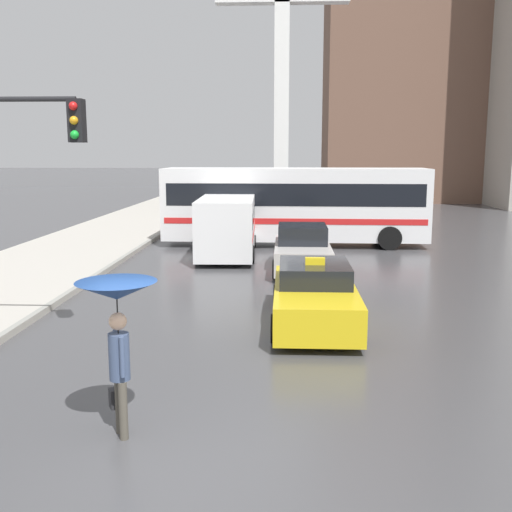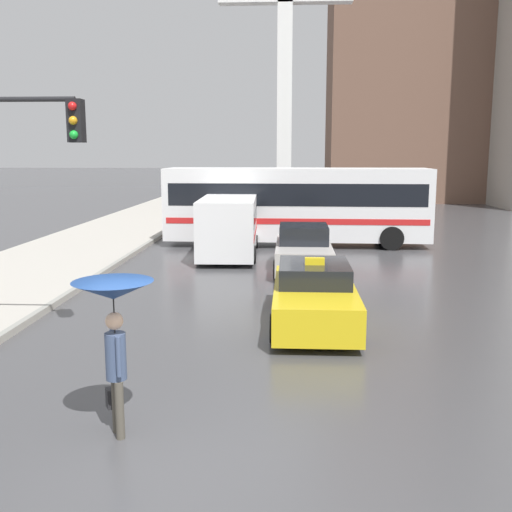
% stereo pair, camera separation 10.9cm
% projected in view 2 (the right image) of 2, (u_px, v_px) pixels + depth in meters
% --- Properties ---
extents(ground_plane, '(300.00, 300.00, 0.00)m').
position_uv_depth(ground_plane, '(172.00, 476.00, 7.26)').
color(ground_plane, '#424244').
extents(taxi, '(1.91, 4.50, 1.55)m').
position_uv_depth(taxi, '(314.00, 296.00, 13.61)').
color(taxi, gold).
rests_on(taxi, ground_plane).
extents(sedan_red, '(1.91, 4.28, 1.50)m').
position_uv_depth(sedan_red, '(303.00, 250.00, 19.84)').
color(sedan_red, '#B7B2AD').
rests_on(sedan_red, ground_plane).
extents(ambulance_van, '(2.24, 5.84, 2.22)m').
position_uv_depth(ambulance_van, '(229.00, 223.00, 22.77)').
color(ambulance_van, white).
rests_on(ambulance_van, ground_plane).
extents(city_bus, '(11.03, 2.82, 3.24)m').
position_uv_depth(city_bus, '(296.00, 203.00, 25.28)').
color(city_bus, silver).
rests_on(city_bus, ground_plane).
extents(pedestrian_with_umbrella, '(1.09, 1.09, 2.19)m').
position_uv_depth(pedestrian_with_umbrella, '(114.00, 310.00, 8.00)').
color(pedestrian_with_umbrella, '#4C473D').
rests_on(pedestrian_with_umbrella, ground_plane).
extents(traffic_light, '(2.92, 0.38, 5.16)m').
position_uv_depth(traffic_light, '(0.00, 168.00, 11.48)').
color(traffic_light, black).
rests_on(traffic_light, ground_plane).
extents(building_tower_near, '(12.75, 8.37, 28.09)m').
position_uv_depth(building_tower_near, '(411.00, 23.00, 47.63)').
color(building_tower_near, brown).
rests_on(building_tower_near, ground_plane).
extents(monument_cross, '(8.05, 0.90, 18.29)m').
position_uv_depth(monument_cross, '(285.00, 44.00, 36.28)').
color(monument_cross, white).
rests_on(monument_cross, ground_plane).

